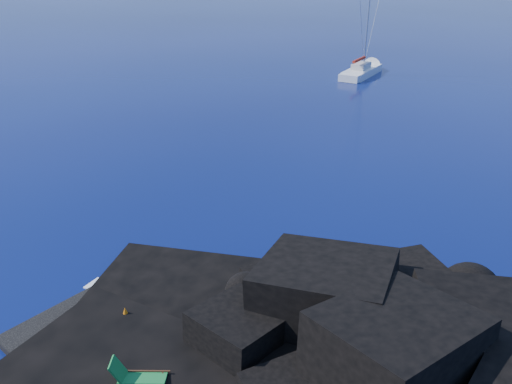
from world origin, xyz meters
TOP-DOWN VIEW (x-y plane):
  - ground at (0.00, 0.00)m, footprint 400.00×400.00m
  - beach at (4.50, 0.50)m, footprint 9.08×6.86m
  - surf_foam at (5.00, 5.00)m, footprint 10.00×8.00m
  - sailboat at (-7.95, 51.78)m, footprint 3.38×12.75m
  - deck_chair at (6.52, -0.54)m, footprint 1.94×1.66m
  - towel at (3.69, 0.45)m, footprint 2.23×1.18m
  - sunbather at (3.69, 0.45)m, footprint 1.69×0.53m
  - marker_cone at (3.36, 1.59)m, footprint 0.37×0.37m

SIDE VIEW (x-z plane):
  - ground at x=0.00m, z-range 0.00..0.00m
  - beach at x=4.50m, z-range -0.35..0.35m
  - surf_foam at x=5.00m, z-range -0.03..0.03m
  - sailboat at x=-7.95m, z-range -6.61..6.61m
  - towel at x=3.69m, z-range 0.35..0.41m
  - sunbather at x=3.69m, z-range 0.41..0.63m
  - marker_cone at x=3.36m, z-range 0.35..0.92m
  - deck_chair at x=6.52m, z-range 0.35..1.59m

